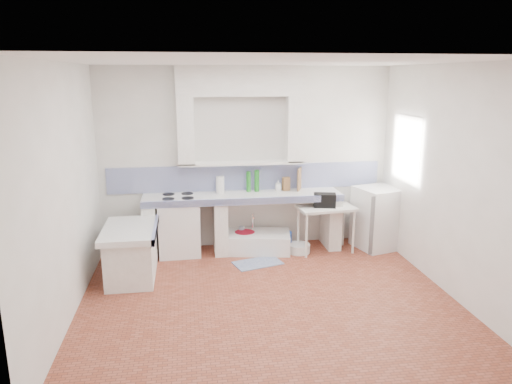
{
  "coord_description": "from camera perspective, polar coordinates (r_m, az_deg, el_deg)",
  "views": [
    {
      "loc": [
        -0.92,
        -5.27,
        2.65
      ],
      "look_at": [
        0.0,
        1.0,
        1.1
      ],
      "focal_mm": 33.47,
      "sensor_mm": 36.0,
      "label": 1
    }
  ],
  "objects": [
    {
      "name": "peninsula_top",
      "position": [
        6.53,
        -14.84,
        -4.48
      ],
      "size": [
        0.7,
        1.1,
        0.08
      ],
      "primitive_type": "cube",
      "color": "white",
      "rests_on": "ground"
    },
    {
      "name": "knife_block",
      "position": [
        7.46,
        3.61,
        0.98
      ],
      "size": [
        0.12,
        0.11,
        0.21
      ],
      "primitive_type": "cube",
      "rotation": [
        0.0,
        0.0,
        0.26
      ],
      "color": "brown",
      "rests_on": "counter_slab"
    },
    {
      "name": "wall_back",
      "position": [
        7.44,
        -1.12,
        4.06
      ],
      "size": [
        4.5,
        0.0,
        4.5
      ],
      "primitive_type": "plane",
      "rotation": [
        1.57,
        0.0,
        0.0
      ],
      "color": "white",
      "rests_on": "ground"
    },
    {
      "name": "bucket_red",
      "position": [
        7.47,
        -1.35,
        -5.85
      ],
      "size": [
        0.35,
        0.35,
        0.29
      ],
      "primitive_type": "cylinder",
      "rotation": [
        0.0,
        0.0,
        -0.14
      ],
      "color": "#A9021D",
      "rests_on": "ground"
    },
    {
      "name": "counter_pier_mid",
      "position": [
        7.34,
        -4.29,
        -4.07
      ],
      "size": [
        0.2,
        0.55,
        0.82
      ],
      "primitive_type": "cube",
      "color": "white",
      "rests_on": "ground"
    },
    {
      "name": "sink",
      "position": [
        7.44,
        -0.17,
        -6.06
      ],
      "size": [
        1.17,
        0.76,
        0.26
      ],
      "primitive_type": "cube",
      "rotation": [
        0.0,
        0.0,
        -0.17
      ],
      "color": "white",
      "rests_on": "ground"
    },
    {
      "name": "counter_lip",
      "position": [
        6.98,
        -1.31,
        -1.13
      ],
      "size": [
        3.0,
        0.04,
        0.1
      ],
      "primitive_type": "cube",
      "color": "navy",
      "rests_on": "ground"
    },
    {
      "name": "fridge",
      "position": [
        7.73,
        14.34,
        -3.0
      ],
      "size": [
        0.77,
        0.77,
        0.96
      ],
      "primitive_type": "cube",
      "rotation": [
        0.0,
        0.0,
        0.28
      ],
      "color": "white",
      "rests_on": "ground"
    },
    {
      "name": "floor",
      "position": [
        5.97,
        1.43,
        -12.61
      ],
      "size": [
        4.5,
        4.5,
        0.0
      ],
      "primitive_type": "plane",
      "color": "brown",
      "rests_on": "ground"
    },
    {
      "name": "green_bottle_a",
      "position": [
        7.36,
        -0.9,
        1.25
      ],
      "size": [
        0.08,
        0.08,
        0.32
      ],
      "primitive_type": "cylinder",
      "rotation": [
        0.0,
        0.0,
        0.13
      ],
      "color": "#1E771F",
      "rests_on": "counter_slab"
    },
    {
      "name": "ceiling",
      "position": [
        5.35,
        1.61,
        15.34
      ],
      "size": [
        4.5,
        4.5,
        0.0
      ],
      "primitive_type": "plane",
      "rotation": [
        3.14,
        0.0,
        0.0
      ],
      "color": "white",
      "rests_on": "ground"
    },
    {
      "name": "backsplash",
      "position": [
        7.48,
        -1.1,
        1.78
      ],
      "size": [
        4.27,
        0.03,
        0.4
      ],
      "primitive_type": "cube",
      "color": "navy",
      "rests_on": "ground"
    },
    {
      "name": "peninsula_base",
      "position": [
        6.65,
        -14.65,
        -7.34
      ],
      "size": [
        0.6,
        1.0,
        0.62
      ],
      "primitive_type": "cube",
      "color": "white",
      "rests_on": "ground"
    },
    {
      "name": "lace_valance",
      "position": [
        7.25,
        18.06,
        7.77
      ],
      "size": [
        0.01,
        0.84,
        0.24
      ],
      "primitive_type": "cube",
      "color": "white",
      "rests_on": "ground"
    },
    {
      "name": "black_bag",
      "position": [
        7.28,
        8.21,
        -0.98
      ],
      "size": [
        0.36,
        0.26,
        0.21
      ],
      "primitive_type": "cube",
      "rotation": [
        0.0,
        0.0,
        -0.24
      ],
      "color": "black",
      "rests_on": "side_table"
    },
    {
      "name": "paper_towel",
      "position": [
        7.29,
        -4.3,
        0.86
      ],
      "size": [
        0.16,
        0.16,
        0.26
      ],
      "primitive_type": "cylinder",
      "rotation": [
        0.0,
        0.0,
        0.33
      ],
      "color": "white",
      "rests_on": "counter_slab"
    },
    {
      "name": "bucket_blue",
      "position": [
        7.48,
        3.1,
        -5.86
      ],
      "size": [
        0.4,
        0.4,
        0.29
      ],
      "primitive_type": "cylinder",
      "rotation": [
        0.0,
        0.0,
        -0.37
      ],
      "color": "blue",
      "rests_on": "ground"
    },
    {
      "name": "green_bottle_b",
      "position": [
        7.37,
        0.09,
        1.35
      ],
      "size": [
        0.1,
        0.1,
        0.34
      ],
      "primitive_type": "cylinder",
      "rotation": [
        0.0,
        0.0,
        -0.38
      ],
      "color": "#1E771F",
      "rests_on": "counter_slab"
    },
    {
      "name": "rug",
      "position": [
        6.99,
        0.2,
        -8.48
      ],
      "size": [
        0.76,
        0.57,
        0.01
      ],
      "primitive_type": "cube",
      "rotation": [
        0.0,
        0.0,
        0.29
      ],
      "color": "navy",
      "rests_on": "ground"
    },
    {
      "name": "bucket_orange",
      "position": [
        7.34,
        0.99,
        -6.37
      ],
      "size": [
        0.36,
        0.36,
        0.26
      ],
      "primitive_type": "cylinder",
      "rotation": [
        0.0,
        0.0,
        0.39
      ],
      "color": "#C25820",
      "rests_on": "ground"
    },
    {
      "name": "wall_front",
      "position": [
        3.62,
        6.96,
        -6.57
      ],
      "size": [
        4.5,
        0.0,
        4.5
      ],
      "primitive_type": "plane",
      "rotation": [
        -1.57,
        0.0,
        0.0
      ],
      "color": "white",
      "rests_on": "ground"
    },
    {
      "name": "counter_pier_right",
      "position": [
        7.65,
        8.92,
        -3.45
      ],
      "size": [
        0.2,
        0.55,
        0.82
      ],
      "primitive_type": "cube",
      "color": "white",
      "rests_on": "ground"
    },
    {
      "name": "wall_right",
      "position": [
        6.28,
        22.2,
        1.22
      ],
      "size": [
        0.0,
        4.5,
        4.5
      ],
      "primitive_type": "plane",
      "rotation": [
        1.57,
        0.0,
        -1.57
      ],
      "color": "white",
      "rests_on": "ground"
    },
    {
      "name": "wall_left",
      "position": [
        5.58,
        -21.9,
        -0.22
      ],
      "size": [
        0.0,
        4.5,
        4.5
      ],
      "primitive_type": "plane",
      "rotation": [
        1.57,
        0.0,
        1.57
      ],
      "color": "white",
      "rests_on": "ground"
    },
    {
      "name": "counter_pier_left",
      "position": [
        7.35,
        -12.5,
        -4.35
      ],
      "size": [
        0.2,
        0.55,
        0.82
      ],
      "primitive_type": "cube",
      "color": "white",
      "rests_on": "ground"
    },
    {
      "name": "soap_bottle",
      "position": [
        7.44,
        2.65,
        0.82
      ],
      "size": [
        0.08,
        0.08,
        0.17
      ],
      "primitive_type": "imported",
      "rotation": [
        0.0,
        0.0,
        -0.05
      ],
      "color": "white",
      "rests_on": "counter_slab"
    },
    {
      "name": "peninsula_lip",
      "position": [
        6.5,
        -11.94,
        -4.4
      ],
      "size": [
        0.04,
        1.1,
        0.1
      ],
      "primitive_type": "cube",
      "color": "navy",
      "rests_on": "ground"
    },
    {
      "name": "water_bottle_b",
      "position": [
        7.62,
        1.19,
        -5.49
      ],
      "size": [
        0.08,
        0.08,
        0.28
      ],
      "primitive_type": "cylinder",
      "rotation": [
        0.0,
        0.0,
        -0.11
      ],
      "color": "silver",
      "rests_on": "ground"
    },
    {
      "name": "stove",
      "position": [
        7.33,
        -9.16,
        -4.06
      ],
      "size": [
        0.62,
        0.6,
        0.86
      ],
      "primitive_type": "cube",
      "rotation": [
        0.0,
        0.0,
        0.02
      ],
      "color": "white",
      "rests_on": "ground"
    },
    {
      "name": "basin_white",
      "position": [
        7.42,
        5.15,
        -6.7
      ],
      "size": [
        0.4,
        0.4,
        0.13
      ],
      "primitive_type": "cylinder",
      "rotation": [
        0.0,
        0.0,
        0.18
      ],
      "color": "white",
      "rests_on": "ground"
    },
    {
      "name": "counter_slab",
      "position": [
        7.24,
        -1.59,
        -0.57
      ],
      "size": [
        3.0,
        0.6,
        0.08
      ],
      "primitive_type": "cube",
      "color": "white",
      "rests_on": "ground"
    },
    {
      "name": "water_bottle_a",
      "position": [
        7.59,
        -1.72,
        -5.37
      ],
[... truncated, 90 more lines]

